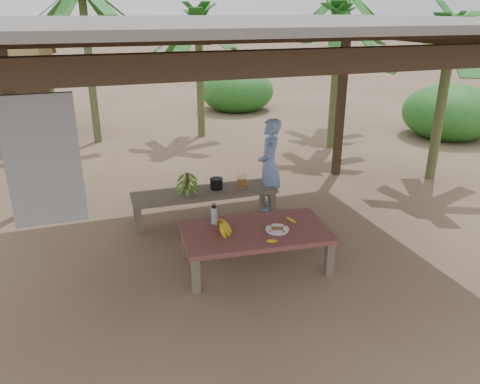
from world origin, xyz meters
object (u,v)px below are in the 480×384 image
object	(u,v)px
bench	(205,195)
cooking_pot	(216,184)
water_flask	(214,215)
woman	(269,165)
ripe_banana_bunch	(218,227)
work_table	(255,234)
plate	(277,230)

from	to	relation	value
bench	cooking_pot	distance (m)	0.25
water_flask	woman	world-z (taller)	woman
cooking_pot	water_flask	bearing A→B (deg)	-107.53
bench	ripe_banana_bunch	distance (m)	1.59
water_flask	cooking_pot	bearing A→B (deg)	72.47
work_table	bench	size ratio (longest dim) A/B	0.85
ripe_banana_bunch	water_flask	world-z (taller)	water_flask
ripe_banana_bunch	woman	bearing A→B (deg)	50.40
work_table	plate	size ratio (longest dim) A/B	6.50
cooking_pot	ripe_banana_bunch	bearing A→B (deg)	-105.42
bench	water_flask	xyz separation A→B (m)	(-0.20, -1.25, 0.22)
water_flask	woman	distance (m)	1.81
ripe_banana_bunch	cooking_pot	size ratio (longest dim) A/B	1.60
bench	plate	xyz separation A→B (m)	(0.47, -1.72, 0.12)
plate	woman	world-z (taller)	woman
cooking_pot	woman	xyz separation A→B (m)	(0.87, -0.02, 0.22)
plate	work_table	bearing A→B (deg)	153.50
water_flask	plate	bearing A→B (deg)	-34.74
ripe_banana_bunch	cooking_pot	bearing A→B (deg)	74.58
work_table	cooking_pot	distance (m)	1.64
work_table	cooking_pot	size ratio (longest dim) A/B	9.86
cooking_pot	woman	distance (m)	0.90
bench	plate	world-z (taller)	plate
bench	woman	xyz separation A→B (m)	(1.08, 0.03, 0.35)
bench	woman	distance (m)	1.13
ripe_banana_bunch	plate	xyz separation A→B (m)	(0.71, -0.16, -0.07)
water_flask	cooking_pot	distance (m)	1.36
cooking_pot	woman	world-z (taller)	woman
ripe_banana_bunch	bench	bearing A→B (deg)	81.39
plate	cooking_pot	xyz separation A→B (m)	(-0.26, 1.76, 0.01)
bench	work_table	bearing A→B (deg)	-80.27
bench	water_flask	world-z (taller)	water_flask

